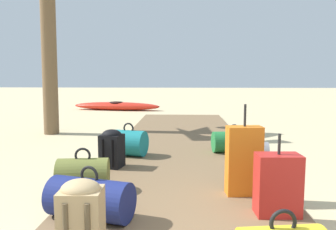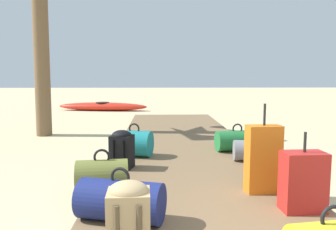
# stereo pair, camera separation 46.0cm
# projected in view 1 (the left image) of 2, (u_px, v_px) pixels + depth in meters

# --- Properties ---
(ground_plane) EXTENTS (60.00, 60.00, 0.00)m
(ground_plane) POSITION_uv_depth(u_px,v_px,m) (181.00, 165.00, 4.72)
(ground_plane) COLOR #CCB789
(boardwalk) EXTENTS (2.20, 9.10, 0.08)m
(boardwalk) POSITION_uv_depth(u_px,v_px,m) (181.00, 149.00, 5.62)
(boardwalk) COLOR brown
(boardwalk) RESTS_ON ground
(backpack_black) EXTENTS (0.32, 0.31, 0.49)m
(backpack_black) POSITION_uv_depth(u_px,v_px,m) (112.00, 147.00, 4.31)
(backpack_black) COLOR black
(backpack_black) RESTS_ON boardwalk
(duffel_bag_teal) EXTENTS (0.58, 0.49, 0.49)m
(duffel_bag_teal) POSITION_uv_depth(u_px,v_px,m) (129.00, 143.00, 4.96)
(duffel_bag_teal) COLOR #197A7F
(duffel_bag_teal) RESTS_ON boardwalk
(duffel_bag_olive) EXTENTS (0.55, 0.39, 0.45)m
(duffel_bag_olive) POSITION_uv_depth(u_px,v_px,m) (83.00, 174.00, 3.44)
(duffel_bag_olive) COLOR olive
(duffel_bag_olive) RESTS_ON boardwalk
(duffel_bag_grey) EXTENTS (0.58, 0.34, 0.40)m
(duffel_bag_grey) POSITION_uv_depth(u_px,v_px,m) (247.00, 152.00, 4.56)
(duffel_bag_grey) COLOR slate
(duffel_bag_grey) RESTS_ON boardwalk
(backpack_tan) EXTENTS (0.27, 0.25, 0.53)m
(backpack_tan) POSITION_uv_depth(u_px,v_px,m) (81.00, 218.00, 2.14)
(backpack_tan) COLOR tan
(backpack_tan) RESTS_ON boardwalk
(suitcase_orange) EXTENTS (0.35, 0.21, 0.90)m
(suitcase_orange) POSITION_uv_depth(u_px,v_px,m) (244.00, 160.00, 3.32)
(suitcase_orange) COLOR orange
(suitcase_orange) RESTS_ON boardwalk
(duffel_bag_navy) EXTENTS (0.75, 0.51, 0.45)m
(duffel_bag_navy) POSITION_uv_depth(u_px,v_px,m) (90.00, 199.00, 2.76)
(duffel_bag_navy) COLOR navy
(duffel_bag_navy) RESTS_ON boardwalk
(suitcase_red) EXTENTS (0.37, 0.24, 0.70)m
(suitcase_red) POSITION_uv_depth(u_px,v_px,m) (278.00, 185.00, 2.83)
(suitcase_red) COLOR red
(suitcase_red) RESTS_ON boardwalk
(duffel_bag_green) EXTENTS (0.69, 0.40, 0.43)m
(duffel_bag_green) POSITION_uv_depth(u_px,v_px,m) (234.00, 142.00, 5.18)
(duffel_bag_green) COLOR #237538
(duffel_bag_green) RESTS_ON boardwalk
(kayak) EXTENTS (3.28, 1.12, 0.30)m
(kayak) POSITION_uv_depth(u_px,v_px,m) (116.00, 106.00, 12.24)
(kayak) COLOR red
(kayak) RESTS_ON ground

